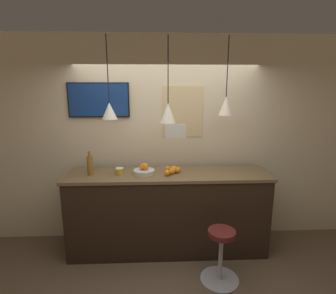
{
  "coord_description": "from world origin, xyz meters",
  "views": [
    {
      "loc": [
        -0.14,
        -2.53,
        2.19
      ],
      "look_at": [
        0.0,
        0.73,
        1.46
      ],
      "focal_mm": 28.0,
      "sensor_mm": 36.0,
      "label": 1
    }
  ],
  "objects_px": {
    "bar_stool": "(221,252)",
    "fruit_bowl": "(144,170)",
    "mounted_tv": "(99,100)",
    "spread_jar": "(119,171)",
    "juice_bottle": "(90,165)"
  },
  "relations": [
    {
      "from": "juice_bottle",
      "to": "spread_jar",
      "type": "height_order",
      "value": "juice_bottle"
    },
    {
      "from": "fruit_bowl",
      "to": "spread_jar",
      "type": "relative_size",
      "value": 2.75
    },
    {
      "from": "bar_stool",
      "to": "spread_jar",
      "type": "relative_size",
      "value": 6.42
    },
    {
      "from": "bar_stool",
      "to": "fruit_bowl",
      "type": "bearing_deg",
      "value": 144.96
    },
    {
      "from": "mounted_tv",
      "to": "fruit_bowl",
      "type": "bearing_deg",
      "value": -32.32
    },
    {
      "from": "juice_bottle",
      "to": "spread_jar",
      "type": "xyz_separation_m",
      "value": [
        0.37,
        -0.0,
        -0.09
      ]
    },
    {
      "from": "juice_bottle",
      "to": "spread_jar",
      "type": "distance_m",
      "value": 0.38
    },
    {
      "from": "mounted_tv",
      "to": "bar_stool",
      "type": "bearing_deg",
      "value": -33.95
    },
    {
      "from": "juice_bottle",
      "to": "spread_jar",
      "type": "bearing_deg",
      "value": -0.0
    },
    {
      "from": "spread_jar",
      "to": "bar_stool",
      "type": "bearing_deg",
      "value": -27.24
    },
    {
      "from": "bar_stool",
      "to": "spread_jar",
      "type": "bearing_deg",
      "value": 152.76
    },
    {
      "from": "bar_stool",
      "to": "juice_bottle",
      "type": "relative_size",
      "value": 2.08
    },
    {
      "from": "fruit_bowl",
      "to": "mounted_tv",
      "type": "bearing_deg",
      "value": 147.68
    },
    {
      "from": "fruit_bowl",
      "to": "juice_bottle",
      "type": "distance_m",
      "value": 0.69
    },
    {
      "from": "fruit_bowl",
      "to": "juice_bottle",
      "type": "relative_size",
      "value": 0.89
    }
  ]
}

